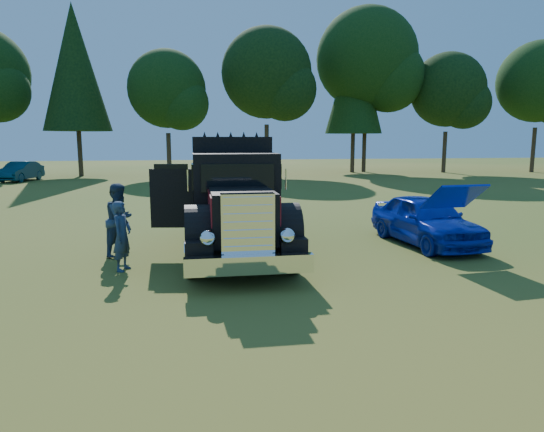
{
  "coord_description": "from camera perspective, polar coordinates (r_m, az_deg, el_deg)",
  "views": [
    {
      "loc": [
        -2.13,
        -10.39,
        2.94
      ],
      "look_at": [
        -0.26,
        1.11,
        1.09
      ],
      "focal_mm": 32.0,
      "sensor_mm": 36.0,
      "label": 1
    }
  ],
  "objects": [
    {
      "name": "hotrod_coupe",
      "position": [
        14.26,
        17.65,
        -0.42
      ],
      "size": [
        2.03,
        4.33,
        1.89
      ],
      "color": "#071EA6",
      "rests_on": "ground"
    },
    {
      "name": "spectator_far",
      "position": [
        12.82,
        -17.45,
        -0.43
      ],
      "size": [
        1.02,
        1.11,
        1.85
      ],
      "primitive_type": "imported",
      "rotation": [
        0.0,
        0.0,
        1.12
      ],
      "color": "#202E4C",
      "rests_on": "ground"
    },
    {
      "name": "spectator_near",
      "position": [
        11.38,
        -17.21,
        -2.27
      ],
      "size": [
        0.55,
        0.67,
        1.58
      ],
      "primitive_type": "imported",
      "rotation": [
        0.0,
        0.0,
        1.22
      ],
      "color": "#1B2241",
      "rests_on": "ground"
    },
    {
      "name": "diamond_t_truck",
      "position": [
        12.48,
        -4.49,
        1.36
      ],
      "size": [
        3.37,
        7.16,
        3.0
      ],
      "color": "black",
      "rests_on": "ground"
    },
    {
      "name": "treeline",
      "position": [
        39.04,
        -8.27,
        16.32
      ],
      "size": [
        72.1,
        25.72,
        14.34
      ],
      "color": "#2D2116",
      "rests_on": "ground"
    },
    {
      "name": "ground",
      "position": [
        11.01,
        2.27,
        -6.47
      ],
      "size": [
        120.0,
        120.0,
        0.0
      ],
      "primitive_type": "plane",
      "color": "#2B5218",
      "rests_on": "ground"
    },
    {
      "name": "distant_teal_car",
      "position": [
        38.71,
        -27.5,
        4.68
      ],
      "size": [
        2.21,
        4.37,
        1.37
      ],
      "primitive_type": "imported",
      "rotation": [
        0.0,
        0.0,
        -0.19
      ],
      "color": "#0B4344",
      "rests_on": "ground"
    }
  ]
}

